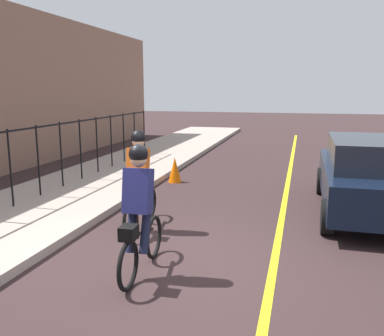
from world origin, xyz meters
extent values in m
plane|color=#332323|center=(0.00, 0.00, 0.00)|extent=(80.00, 80.00, 0.00)
cube|color=yellow|center=(0.00, -1.60, 0.00)|extent=(36.00, 0.12, 0.01)
cylinder|color=black|center=(1.46, 3.80, 0.95)|extent=(0.04, 0.04, 1.60)
cylinder|color=black|center=(2.39, 3.80, 0.95)|extent=(0.04, 0.04, 1.60)
cylinder|color=black|center=(3.31, 3.80, 0.95)|extent=(0.04, 0.04, 1.60)
cylinder|color=black|center=(4.23, 3.80, 0.95)|extent=(0.04, 0.04, 1.60)
cylinder|color=black|center=(5.16, 3.80, 0.95)|extent=(0.04, 0.04, 1.60)
cylinder|color=black|center=(6.08, 3.80, 0.95)|extent=(0.04, 0.04, 1.60)
cylinder|color=black|center=(7.01, 3.80, 0.95)|extent=(0.04, 0.04, 1.60)
cylinder|color=black|center=(7.93, 3.80, 0.95)|extent=(0.04, 0.04, 1.60)
cylinder|color=black|center=(8.86, 3.80, 0.95)|extent=(0.04, 0.04, 1.60)
torus|color=black|center=(0.05, 0.19, 0.33)|extent=(0.66, 0.09, 0.66)
torus|color=black|center=(-1.00, 0.15, 0.33)|extent=(0.66, 0.09, 0.66)
cube|color=black|center=(-0.47, 0.17, 0.58)|extent=(0.93, 0.08, 0.24)
cylinder|color=black|center=(-0.62, 0.16, 0.73)|extent=(0.03, 0.03, 0.35)
cube|color=navy|center=(-0.57, 0.17, 1.21)|extent=(0.35, 0.37, 0.63)
sphere|color=tan|center=(-0.52, 0.17, 1.62)|extent=(0.22, 0.22, 0.22)
sphere|color=black|center=(-0.52, 0.17, 1.70)|extent=(0.26, 0.26, 0.26)
cylinder|color=#191E38|center=(-0.60, 0.27, 0.68)|extent=(0.34, 0.13, 0.65)
cylinder|color=#191E38|center=(-0.59, 0.07, 0.68)|extent=(0.34, 0.13, 0.65)
cube|color=black|center=(-0.95, 0.15, 0.75)|extent=(0.25, 0.21, 0.18)
torus|color=black|center=(1.82, 0.92, 0.33)|extent=(0.66, 0.09, 0.66)
torus|color=black|center=(0.77, 0.88, 0.33)|extent=(0.66, 0.09, 0.66)
cube|color=black|center=(1.29, 0.90, 0.58)|extent=(0.93, 0.08, 0.24)
cylinder|color=black|center=(1.14, 0.89, 0.73)|extent=(0.03, 0.03, 0.35)
cube|color=#CC5316|center=(1.19, 0.89, 1.21)|extent=(0.35, 0.37, 0.63)
sphere|color=tan|center=(1.24, 0.90, 1.62)|extent=(0.22, 0.22, 0.22)
sphere|color=black|center=(1.24, 0.90, 1.70)|extent=(0.26, 0.26, 0.26)
cylinder|color=#191E38|center=(1.17, 0.99, 0.68)|extent=(0.34, 0.13, 0.65)
cylinder|color=#191E38|center=(1.18, 0.79, 0.68)|extent=(0.34, 0.13, 0.65)
cube|color=black|center=(0.82, 0.88, 0.75)|extent=(0.25, 0.21, 0.18)
cube|color=black|center=(3.31, -3.27, 0.67)|extent=(4.41, 1.83, 0.70)
cube|color=#1E232D|center=(3.11, -3.27, 1.30)|extent=(2.47, 1.60, 0.56)
cylinder|color=black|center=(4.82, -2.43, 0.32)|extent=(0.64, 0.22, 0.64)
cylinder|color=black|center=(1.82, -2.41, 0.32)|extent=(0.64, 0.22, 0.64)
cone|color=#F46204|center=(5.09, 1.43, 0.35)|extent=(0.36, 0.36, 0.70)
camera|label=1|loc=(-5.52, -1.90, 2.54)|focal=38.50mm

